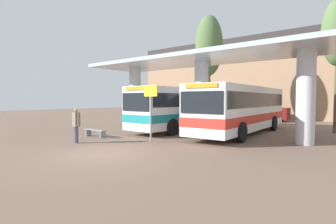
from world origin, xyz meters
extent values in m
plane|color=#755B4C|center=(0.00, 0.00, 0.00)|extent=(100.00, 100.00, 0.00)
cube|color=#9E7A5B|center=(0.00, 24.48, 5.01)|extent=(40.00, 0.50, 10.01)
cube|color=#332D2D|center=(0.00, 24.48, 8.81)|extent=(40.00, 0.58, 2.40)
cylinder|color=silver|center=(-6.06, 7.70, 2.38)|extent=(0.90, 0.90, 4.76)
cylinder|color=silver|center=(0.00, 7.70, 2.38)|extent=(0.90, 0.90, 4.76)
cylinder|color=silver|center=(6.06, 7.70, 2.38)|extent=(0.90, 0.90, 4.76)
cube|color=#A8B7C1|center=(0.00, 7.70, 4.88)|extent=(17.11, 5.06, 0.24)
cube|color=white|center=(-2.36, 9.48, 1.72)|extent=(2.75, 10.52, 2.74)
cube|color=black|center=(-2.36, 9.48, 2.24)|extent=(2.77, 10.10, 0.88)
cube|color=teal|center=(-2.36, 9.48, 1.10)|extent=(2.79, 10.56, 0.49)
cube|color=black|center=(-2.51, 4.23, 2.13)|extent=(2.25, 0.12, 1.10)
cube|color=orange|center=(-2.51, 4.23, 2.95)|extent=(1.71, 0.10, 0.22)
cylinder|color=black|center=(-3.68, 6.28, 0.53)|extent=(0.31, 1.07, 1.06)
cylinder|color=black|center=(-1.23, 6.21, 0.53)|extent=(0.31, 1.07, 1.06)
cylinder|color=black|center=(-3.50, 12.39, 0.53)|extent=(0.31, 1.07, 1.06)
cylinder|color=black|center=(-1.05, 12.32, 0.53)|extent=(0.31, 1.07, 1.06)
cube|color=white|center=(1.87, 9.80, 1.73)|extent=(3.01, 11.34, 2.74)
cube|color=black|center=(1.87, 9.80, 2.25)|extent=(3.03, 10.89, 0.88)
cube|color=red|center=(1.87, 9.80, 1.11)|extent=(3.06, 11.38, 0.49)
cube|color=black|center=(2.11, 4.15, 2.14)|extent=(2.32, 0.16, 1.10)
cube|color=orange|center=(2.11, 4.15, 2.96)|extent=(1.77, 0.13, 0.22)
cylinder|color=black|center=(0.76, 6.26, 0.54)|extent=(0.33, 1.10, 1.09)
cylinder|color=black|center=(3.28, 6.37, 0.54)|extent=(0.33, 1.10, 1.09)
cylinder|color=black|center=(0.47, 12.83, 0.54)|extent=(0.33, 1.10, 1.09)
cylinder|color=black|center=(2.99, 12.94, 0.54)|extent=(0.33, 1.10, 1.09)
cube|color=gray|center=(-4.47, 2.77, 0.44)|extent=(1.78, 0.44, 0.04)
cube|color=gray|center=(-5.18, 2.77, 0.21)|extent=(0.07, 0.37, 0.42)
cube|color=gray|center=(-3.76, 2.77, 0.21)|extent=(0.07, 0.37, 0.42)
cylinder|color=gray|center=(-0.57, 3.47, 1.22)|extent=(0.09, 0.09, 2.44)
cube|color=gold|center=(-0.57, 3.47, 2.74)|extent=(0.90, 0.06, 0.60)
cylinder|color=#333856|center=(-3.46, 0.82, 0.44)|extent=(0.15, 0.15, 0.88)
cylinder|color=#333856|center=(-3.30, 0.79, 0.44)|extent=(0.15, 0.15, 0.88)
cube|color=#706656|center=(-3.38, 0.80, 1.25)|extent=(0.52, 0.36, 0.73)
sphere|color=tan|center=(-3.38, 0.80, 1.71)|extent=(0.20, 0.20, 0.20)
cylinder|color=#706656|center=(-3.66, 0.86, 1.25)|extent=(0.11, 0.11, 0.62)
cylinder|color=#706656|center=(-3.10, 0.74, 1.25)|extent=(0.11, 0.11, 0.62)
cylinder|color=brown|center=(-4.23, 16.07, 2.98)|extent=(0.33, 0.33, 5.96)
ellipsoid|color=#516B3D|center=(-4.23, 16.07, 7.59)|extent=(2.69, 2.69, 5.93)
cylinder|color=brown|center=(6.72, 14.06, 2.77)|extent=(0.29, 0.29, 5.55)
cube|color=maroon|center=(-0.07, 21.22, 0.83)|extent=(4.15, 1.78, 1.20)
cube|color=#1E2328|center=(-0.07, 21.22, 1.76)|extent=(2.29, 1.60, 0.65)
cylinder|color=black|center=(1.19, 22.09, 0.32)|extent=(0.65, 0.23, 0.65)
cylinder|color=black|center=(1.23, 20.40, 0.32)|extent=(0.65, 0.23, 0.65)
cylinder|color=black|center=(-1.36, 22.04, 0.32)|extent=(0.65, 0.23, 0.65)
cylinder|color=black|center=(-1.32, 20.35, 0.32)|extent=(0.65, 0.23, 0.65)
camera|label=1|loc=(8.81, -6.86, 2.28)|focal=28.00mm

